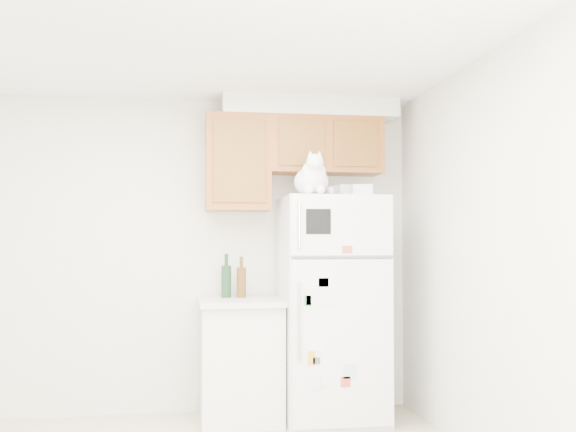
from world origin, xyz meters
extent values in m
cube|color=silver|center=(0.00, 2.00, 1.25)|extent=(3.80, 0.04, 2.50)
cube|color=silver|center=(0.00, -2.00, 1.25)|extent=(3.80, 0.04, 2.50)
cube|color=silver|center=(1.90, 0.00, 1.25)|extent=(0.04, 4.00, 2.50)
cube|color=white|center=(0.00, 0.00, 2.50)|extent=(3.80, 4.00, 0.04)
cube|color=#9F4D22|center=(1.20, 1.82, 2.12)|extent=(0.90, 0.33, 0.45)
cube|color=#9F4D22|center=(0.50, 1.82, 1.98)|extent=(0.50, 0.33, 0.75)
cube|color=silver|center=(1.07, 1.83, 2.42)|extent=(1.40, 0.37, 0.15)
cube|color=white|center=(1.21, 1.62, 0.85)|extent=(0.76, 0.72, 1.70)
cube|color=white|center=(1.21, 1.25, 1.48)|extent=(0.74, 0.03, 0.44)
cube|color=white|center=(1.21, 1.25, 0.64)|extent=(0.74, 0.03, 1.19)
cube|color=#59595B|center=(1.21, 1.25, 1.25)|extent=(0.74, 0.03, 0.02)
cylinder|color=silver|center=(0.89, 1.22, 1.47)|extent=(0.02, 0.02, 0.32)
cylinder|color=silver|center=(0.89, 1.22, 0.80)|extent=(0.02, 0.02, 0.55)
cube|color=black|center=(1.03, 1.23, 1.50)|extent=(0.18, 0.00, 0.18)
cube|color=white|center=(1.05, 1.23, 1.05)|extent=(0.22, 0.00, 0.28)
cube|color=#49484D|center=(1.01, 1.23, 0.52)|extent=(0.05, 0.00, 0.05)
cube|color=white|center=(1.02, 1.23, 0.61)|extent=(0.10, 0.00, 0.05)
cube|color=#CA823F|center=(1.07, 1.23, 1.07)|extent=(0.07, 0.00, 0.06)
cube|color=#BB493A|center=(1.24, 1.23, 1.30)|extent=(0.08, 0.00, 0.05)
cube|color=white|center=(1.42, 1.23, 1.34)|extent=(0.07, 0.00, 0.08)
cube|color=silver|center=(0.99, 1.23, 0.36)|extent=(0.10, 0.00, 0.10)
cube|color=#CC4033|center=(1.22, 1.23, 0.36)|extent=(0.07, 0.00, 0.07)
cube|color=#96C9D5|center=(1.25, 1.23, 0.44)|extent=(0.09, 0.00, 0.10)
cube|color=#3B8351|center=(0.95, 1.23, 0.94)|extent=(0.05, 0.00, 0.07)
cube|color=gold|center=(0.98, 1.23, 0.54)|extent=(0.05, 0.00, 0.09)
cube|color=white|center=(1.46, 1.23, 1.57)|extent=(0.07, 0.00, 0.08)
cube|color=white|center=(1.08, 1.23, 0.37)|extent=(0.06, 0.00, 0.07)
cube|color=white|center=(0.52, 1.68, 0.44)|extent=(0.60, 0.60, 0.88)
cube|color=white|center=(0.52, 1.66, 0.90)|extent=(0.64, 0.64, 0.04)
ellipsoid|color=white|center=(1.01, 1.43, 1.80)|extent=(0.25, 0.34, 0.21)
ellipsoid|color=white|center=(1.01, 1.33, 1.85)|extent=(0.18, 0.15, 0.20)
sphere|color=white|center=(1.01, 1.28, 1.93)|extent=(0.12, 0.12, 0.12)
cone|color=white|center=(0.98, 1.28, 1.99)|extent=(0.04, 0.04, 0.05)
cone|color=white|center=(1.05, 1.28, 1.99)|extent=(0.04, 0.04, 0.05)
cone|color=#D88C8C|center=(0.98, 1.27, 1.98)|extent=(0.02, 0.02, 0.03)
cone|color=#D88C8C|center=(1.05, 1.27, 1.98)|extent=(0.02, 0.02, 0.03)
sphere|color=white|center=(1.01, 1.22, 1.91)|extent=(0.05, 0.05, 0.05)
sphere|color=white|center=(0.97, 1.29, 1.73)|extent=(0.07, 0.07, 0.07)
sphere|color=white|center=(1.06, 1.29, 1.73)|extent=(0.07, 0.07, 0.07)
cylinder|color=white|center=(1.12, 1.54, 1.73)|extent=(0.15, 0.21, 0.07)
cube|color=white|center=(1.35, 1.69, 1.75)|extent=(0.21, 0.17, 0.10)
cube|color=white|center=(1.43, 1.51, 1.74)|extent=(0.18, 0.15, 0.09)
camera|label=1|loc=(0.10, -3.46, 1.36)|focal=42.00mm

